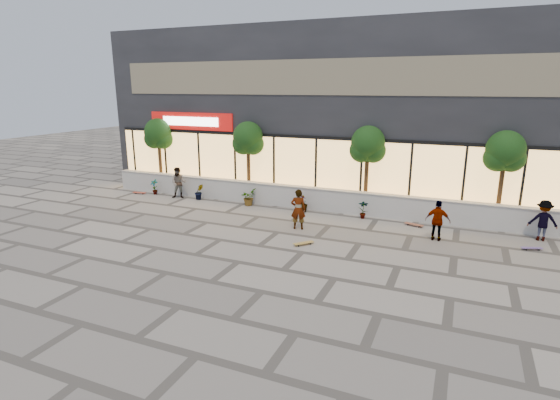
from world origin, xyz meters
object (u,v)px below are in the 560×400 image
at_px(tree_midwest, 248,140).
at_px(skateboard_center, 304,243).
at_px(tree_west, 158,135).
at_px(skater_center, 298,209).
at_px(skater_left, 179,183).
at_px(skateboard_right_near, 414,224).
at_px(tree_mideast, 368,147).
at_px(skater_right_near, 438,221).
at_px(skater_right_far, 543,221).
at_px(skateboard_right_far, 532,248).
at_px(skateboard_left, 139,193).
at_px(tree_east, 505,154).

distance_m(tree_midwest, skateboard_center, 7.85).
bearing_deg(tree_west, skater_center, -21.06).
distance_m(skater_left, skateboard_right_near, 11.73).
relative_size(tree_mideast, skater_right_near, 2.55).
height_order(skater_right_far, skateboard_right_far, skater_right_far).
relative_size(tree_mideast, skater_right_far, 2.54).
xyz_separation_m(tree_mideast, skateboard_left, (-11.82, -1.50, -2.91)).
distance_m(skater_center, skateboard_left, 10.19).
bearing_deg(skater_center, tree_midwest, -58.67).
bearing_deg(skater_left, skater_right_far, -22.53).
relative_size(skater_center, skateboard_center, 2.29).
xyz_separation_m(tree_midwest, skater_left, (-3.32, -1.40, -2.18)).
bearing_deg(skater_right_near, skateboard_right_near, -52.23).
bearing_deg(tree_west, skateboard_left, -102.08).
bearing_deg(skater_right_far, skateboard_left, 0.37).
xyz_separation_m(skateboard_left, skateboard_right_near, (14.20, 0.00, 0.00)).
height_order(skater_right_near, skateboard_right_near, skater_right_near).
bearing_deg(skater_right_near, skater_center, 12.25).
bearing_deg(skateboard_right_far, skateboard_center, 179.49).
xyz_separation_m(tree_midwest, skateboard_center, (4.95, -5.36, -2.91)).
xyz_separation_m(tree_midwest, tree_mideast, (6.00, 0.00, 0.00)).
bearing_deg(tree_mideast, skateboard_left, -172.77).
height_order(tree_mideast, skater_right_far, tree_mideast).
height_order(skater_right_far, skateboard_left, skater_right_far).
height_order(tree_midwest, skateboard_left, tree_midwest).
bearing_deg(skateboard_left, tree_mideast, -1.88).
bearing_deg(tree_west, tree_midwest, 0.00).
relative_size(skater_left, skateboard_right_near, 2.02).
distance_m(tree_east, skateboard_left, 17.63).
distance_m(tree_west, skateboard_right_near, 14.26).
relative_size(tree_east, skateboard_center, 5.46).
height_order(skater_center, skateboard_left, skater_center).
xyz_separation_m(tree_mideast, skater_right_near, (3.35, -2.95, -2.22)).
distance_m(tree_mideast, tree_east, 5.50).
distance_m(tree_west, tree_midwest, 5.50).
distance_m(skater_right_far, skateboard_right_far, 1.51).
relative_size(skater_center, skateboard_left, 2.20).
relative_size(skater_left, skateboard_center, 2.23).
bearing_deg(skateboard_left, skater_left, -6.82).
height_order(tree_west, tree_east, same).
bearing_deg(skateboard_right_near, tree_west, -170.20).
relative_size(tree_east, skateboard_right_near, 4.93).
bearing_deg(skater_center, skateboard_right_near, -169.51).
bearing_deg(skateboard_left, tree_east, -4.16).
bearing_deg(tree_east, skateboard_right_far, -68.85).
xyz_separation_m(skater_left, skateboard_left, (-2.50, -0.10, -0.73)).
height_order(tree_mideast, skater_left, tree_mideast).
bearing_deg(skateboard_right_far, skateboard_left, 156.29).
bearing_deg(skater_left, skateboard_right_near, -23.02).
relative_size(tree_east, skater_left, 2.44).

